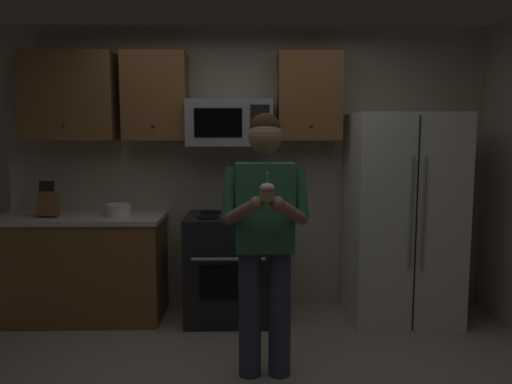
# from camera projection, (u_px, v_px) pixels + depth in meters

# --- Properties ---
(wall_back) EXTENTS (4.40, 0.10, 2.60)m
(wall_back) POSITION_uv_depth(u_px,v_px,m) (247.00, 169.00, 4.70)
(wall_back) COLOR #B7AD99
(wall_back) RESTS_ON ground
(oven_range) EXTENTS (0.76, 0.70, 0.93)m
(oven_range) POSITION_uv_depth(u_px,v_px,m) (230.00, 267.00, 4.40)
(oven_range) COLOR black
(oven_range) RESTS_ON ground
(microwave) EXTENTS (0.74, 0.41, 0.40)m
(microwave) POSITION_uv_depth(u_px,v_px,m) (230.00, 123.00, 4.38)
(microwave) COLOR #9EA0A5
(refrigerator) EXTENTS (0.90, 0.75, 1.80)m
(refrigerator) POSITION_uv_depth(u_px,v_px,m) (402.00, 218.00, 4.34)
(refrigerator) COLOR white
(refrigerator) RESTS_ON ground
(cabinet_row_upper) EXTENTS (2.78, 0.36, 0.76)m
(cabinet_row_upper) POSITION_uv_depth(u_px,v_px,m) (164.00, 97.00, 4.39)
(cabinet_row_upper) COLOR brown
(counter_left) EXTENTS (1.44, 0.66, 0.92)m
(counter_left) POSITION_uv_depth(u_px,v_px,m) (83.00, 267.00, 4.40)
(counter_left) COLOR brown
(counter_left) RESTS_ON ground
(knife_block) EXTENTS (0.16, 0.15, 0.32)m
(knife_block) POSITION_uv_depth(u_px,v_px,m) (48.00, 203.00, 4.28)
(knife_block) COLOR brown
(knife_block) RESTS_ON counter_left
(bowl_large_white) EXTENTS (0.22, 0.22, 0.10)m
(bowl_large_white) POSITION_uv_depth(u_px,v_px,m) (118.00, 210.00, 4.33)
(bowl_large_white) COLOR white
(bowl_large_white) RESTS_ON counter_left
(person) EXTENTS (0.60, 0.48, 1.76)m
(person) POSITION_uv_depth(u_px,v_px,m) (265.00, 231.00, 3.27)
(person) COLOR #383F59
(person) RESTS_ON ground
(cupcake) EXTENTS (0.09, 0.09, 0.17)m
(cupcake) POSITION_uv_depth(u_px,v_px,m) (267.00, 192.00, 2.91)
(cupcake) COLOR #A87F56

